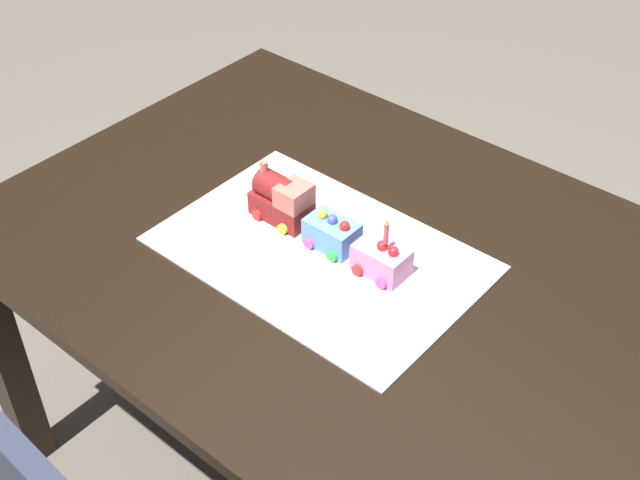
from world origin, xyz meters
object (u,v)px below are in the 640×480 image
(dining_table, at_px, (346,291))
(cake_locomotive, at_px, (282,199))
(cake_car_gondola_sky_blue, at_px, (332,233))
(birthday_candle, at_px, (386,231))
(cake_car_caboose_bubblegum, at_px, (382,260))

(dining_table, bearing_deg, cake_locomotive, -176.31)
(cake_locomotive, relative_size, cake_car_gondola_sky_blue, 1.40)
(birthday_candle, bearing_deg, cake_locomotive, 180.00)
(birthday_candle, bearing_deg, cake_car_caboose_bubblegum, -180.00)
(cake_car_caboose_bubblegum, bearing_deg, cake_locomotive, 180.00)
(dining_table, relative_size, cake_car_gondola_sky_blue, 14.00)
(cake_car_gondola_sky_blue, xyz_separation_m, birthday_candle, (0.13, 0.00, 0.07))
(cake_car_gondola_sky_blue, height_order, cake_car_caboose_bubblegum, same)
(cake_locomotive, relative_size, cake_car_caboose_bubblegum, 1.40)
(cake_car_gondola_sky_blue, bearing_deg, cake_locomotive, 180.00)
(cake_car_gondola_sky_blue, bearing_deg, birthday_candle, 0.00)
(cake_car_gondola_sky_blue, bearing_deg, dining_table, 18.90)
(dining_table, distance_m, birthday_candle, 0.23)
(cake_locomotive, distance_m, birthday_candle, 0.26)
(dining_table, distance_m, cake_locomotive, 0.22)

